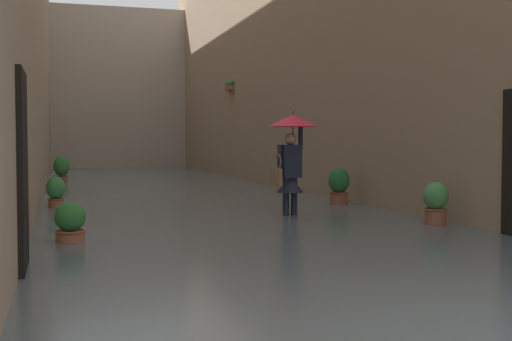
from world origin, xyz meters
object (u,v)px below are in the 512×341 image
at_px(potted_plant_near_right, 56,193).
at_px(potted_plant_far_left, 436,205).
at_px(person_wading, 291,148).
at_px(potted_plant_mid_right, 62,169).
at_px(potted_plant_near_left, 339,187).
at_px(potted_plant_far_right, 70,225).

bearing_deg(potted_plant_near_right, potted_plant_far_left, 141.81).
xyz_separation_m(person_wading, potted_plant_mid_right, (3.95, -11.73, -0.83)).
relative_size(person_wading, potted_plant_near_left, 2.24).
distance_m(potted_plant_near_left, potted_plant_far_right, 6.73).
bearing_deg(person_wading, potted_plant_near_right, -33.02).
distance_m(potted_plant_near_right, potted_plant_mid_right, 9.07).
relative_size(potted_plant_far_left, potted_plant_mid_right, 0.84).
bearing_deg(potted_plant_far_left, potted_plant_near_left, -88.46).
bearing_deg(person_wading, potted_plant_near_left, -135.06).
bearing_deg(potted_plant_near_left, potted_plant_far_left, 91.54).
bearing_deg(person_wading, potted_plant_far_right, 28.63).
xyz_separation_m(potted_plant_far_right, potted_plant_mid_right, (0.06, -13.86, 0.18)).
relative_size(potted_plant_far_right, potted_plant_far_left, 0.81).
height_order(potted_plant_near_left, potted_plant_far_left, potted_plant_near_left).
xyz_separation_m(potted_plant_far_right, potted_plant_far_left, (-5.66, -0.17, 0.09)).
bearing_deg(potted_plant_near_right, potted_plant_near_left, 170.19).
distance_m(potted_plant_far_right, potted_plant_mid_right, 13.86).
bearing_deg(potted_plant_near_left, person_wading, 44.94).
relative_size(potted_plant_near_left, potted_plant_mid_right, 0.93).
xyz_separation_m(potted_plant_near_left, potted_plant_near_right, (5.77, -1.00, -0.07)).
xyz_separation_m(person_wading, potted_plant_near_right, (4.10, -2.66, -0.93)).
bearing_deg(potted_plant_mid_right, potted_plant_near_right, 89.09).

